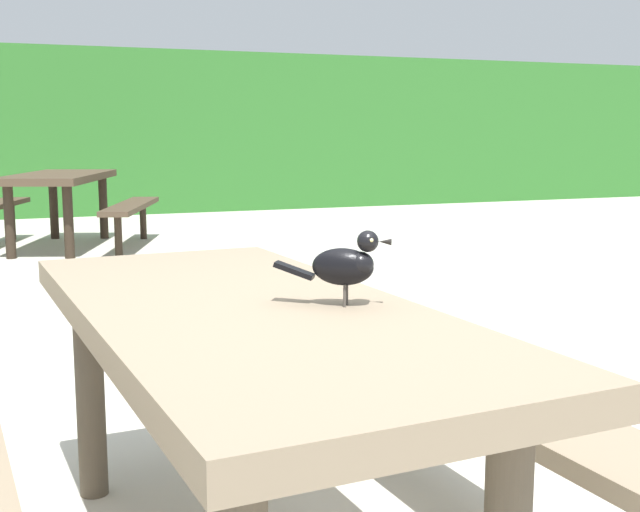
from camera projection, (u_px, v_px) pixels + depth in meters
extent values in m
cube|color=#2D6B28|center=(60.00, 132.00, 11.61)|extent=(28.00, 1.62, 2.27)
cube|color=#84725B|center=(244.00, 316.00, 2.01)|extent=(0.88, 1.85, 0.07)
cylinder|color=brown|center=(90.00, 394.00, 2.58)|extent=(0.09, 0.09, 0.67)
cylinder|color=brown|center=(248.00, 372.00, 2.81)|extent=(0.09, 0.09, 0.67)
cube|color=#84725B|center=(475.00, 391.00, 2.35)|extent=(0.40, 1.73, 0.05)
cylinder|color=brown|center=(367.00, 399.00, 2.96)|extent=(0.07, 0.07, 0.39)
ellipsoid|color=black|center=(343.00, 267.00, 1.95)|extent=(0.16, 0.14, 0.09)
ellipsoid|color=black|center=(360.00, 265.00, 1.94)|extent=(0.09, 0.09, 0.06)
sphere|color=black|center=(368.00, 241.00, 1.93)|extent=(0.05, 0.05, 0.05)
sphere|color=#EAE08C|center=(374.00, 238.00, 1.94)|extent=(0.01, 0.01, 0.01)
sphere|color=#EAE08C|center=(371.00, 240.00, 1.91)|extent=(0.01, 0.01, 0.01)
cone|color=black|center=(385.00, 242.00, 1.92)|extent=(0.03, 0.03, 0.02)
cube|color=black|center=(294.00, 270.00, 1.98)|extent=(0.10, 0.09, 0.04)
cylinder|color=#47423D|center=(347.00, 294.00, 1.97)|extent=(0.01, 0.01, 0.05)
cylinder|color=#47423D|center=(345.00, 296.00, 1.95)|extent=(0.01, 0.01, 0.05)
cube|color=#473828|center=(59.00, 177.00, 8.08)|extent=(1.31, 1.95, 0.07)
cylinder|color=#2E241A|center=(103.00, 208.00, 8.83)|extent=(0.09, 0.09, 0.67)
cylinder|color=#2E241A|center=(54.00, 208.00, 8.82)|extent=(0.09, 0.09, 0.67)
cylinder|color=#2E241A|center=(68.00, 222.00, 7.45)|extent=(0.09, 0.09, 0.67)
cylinder|color=#2E241A|center=(9.00, 222.00, 7.43)|extent=(0.09, 0.09, 0.67)
cube|color=#473828|center=(131.00, 206.00, 8.14)|extent=(0.83, 1.71, 0.05)
cylinder|color=#2E241A|center=(143.00, 221.00, 8.81)|extent=(0.07, 0.07, 0.39)
cylinder|color=#2E241A|center=(118.00, 236.00, 7.54)|extent=(0.07, 0.07, 0.39)
cylinder|color=#2E241A|center=(12.00, 221.00, 8.76)|extent=(0.07, 0.07, 0.39)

